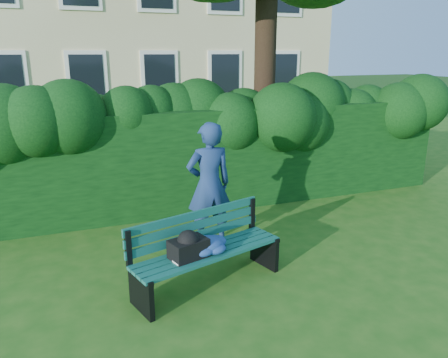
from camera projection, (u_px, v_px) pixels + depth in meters
name	position (u px, v px, depth m)	size (l,w,h in m)	color
ground	(239.00, 254.00, 6.17)	(80.00, 80.00, 0.00)	#1F5414
hedge	(193.00, 158.00, 7.90)	(10.00, 1.00, 1.80)	black
park_bench	(203.00, 249.00, 5.20)	(1.98, 1.06, 0.89)	#10524A
man_reading	(209.00, 185.00, 6.29)	(0.67, 0.44, 1.83)	navy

